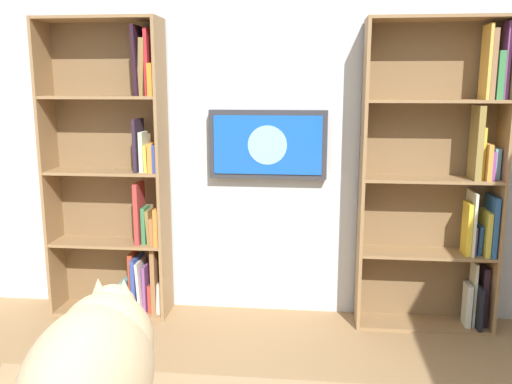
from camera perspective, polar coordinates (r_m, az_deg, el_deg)
The scene contains 5 objects.
wall_back at distance 3.83m, azimuth 1.01°, elevation 6.90°, with size 4.52×0.06×2.70m, color silver.
bookshelf_left at distance 3.79m, azimuth 19.32°, elevation 1.06°, with size 0.91×0.28×2.06m.
bookshelf_right at distance 3.94m, azimuth -14.11°, elevation 0.94°, with size 0.84×0.28×2.08m.
wall_mounted_tv at distance 3.75m, azimuth 1.25°, elevation 5.02°, with size 0.82×0.07×0.47m.
cat at distance 1.43m, azimuth -16.72°, elevation -17.42°, with size 0.30×0.60×0.37m.
Camera 1 is at (-0.34, 1.57, 1.64)m, focal length 37.92 mm.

